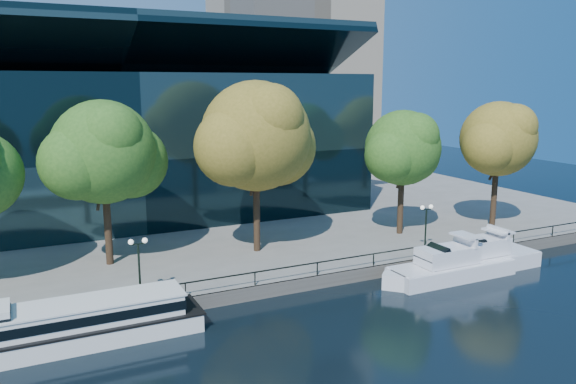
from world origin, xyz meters
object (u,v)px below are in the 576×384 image
tree_3 (258,138)px  tree_4 (404,149)px  tree_5 (500,141)px  lamp_2 (426,217)px  tree_2 (106,154)px  cruiser_near (447,266)px  cruiser_far (482,257)px  tour_boat (70,324)px  lamp_1 (139,254)px

tree_3 → tree_4: size_ratio=1.23×
tree_5 → lamp_2: 13.74m
tree_2 → tree_5: (36.27, -4.13, -0.16)m
cruiser_near → cruiser_far: size_ratio=1.10×
cruiser_far → lamp_2: 5.46m
tour_boat → tree_5: tree_5 is taller
cruiser_far → lamp_2: (-2.93, 3.59, 2.88)m
tour_boat → tree_2: tree_2 is taller
tree_3 → tree_5: tree_3 is taller
tour_boat → tree_4: (30.30, 8.92, 7.71)m
tree_2 → tree_4: size_ratio=1.10×
cruiser_far → tree_2: 30.91m
lamp_2 → lamp_1: bearing=180.0°
tree_3 → tree_5: size_ratio=1.16×
cruiser_near → cruiser_far: cruiser_far is taller
cruiser_far → lamp_1: lamp_1 is taller
tree_3 → lamp_2: (12.49, -6.39, -6.57)m
cruiser_far → lamp_2: bearing=129.3°
tree_5 → lamp_2: tree_5 is taller
cruiser_near → lamp_1: lamp_1 is taller
tour_boat → cruiser_near: 27.37m
tour_boat → tree_5: 41.81m
tour_boat → cruiser_near: (27.36, -0.85, -0.23)m
tree_2 → lamp_1: (0.59, -8.11, -5.71)m
tree_3 → tree_2: bearing=171.8°
cruiser_near → lamp_2: bearing=75.0°
tour_boat → lamp_1: 6.26m
tree_4 → lamp_1: bearing=-167.4°
tour_boat → tree_3: (15.95, 9.57, 9.27)m
tour_boat → tree_2: size_ratio=1.24×
cruiser_near → lamp_1: (-22.69, 4.03, 2.93)m
lamp_2 → cruiser_far: bearing=-50.7°
cruiser_near → tree_5: tree_5 is taller
cruiser_near → tree_5: 17.47m
tree_2 → tree_5: bearing=-6.5°
cruiser_far → tree_5: (8.98, 7.57, 8.44)m
tree_3 → tree_5: (24.40, -2.41, -1.01)m
tree_3 → tree_4: (14.35, -0.66, -1.56)m
tree_2 → lamp_1: size_ratio=3.18×
cruiser_far → tree_3: 20.65m
tour_boat → lamp_2: size_ratio=3.94×
tree_3 → tree_4: tree_3 is taller
cruiser_far → lamp_2: size_ratio=2.63×
cruiser_near → cruiser_far: bearing=6.3°
tree_2 → lamp_1: 9.93m
lamp_1 → lamp_2: bearing=0.0°
cruiser_near → tree_4: tree_4 is taller
cruiser_far → lamp_1: 27.09m
tree_4 → tree_2: bearing=174.8°
cruiser_far → tree_3: (-15.42, 9.97, 9.45)m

